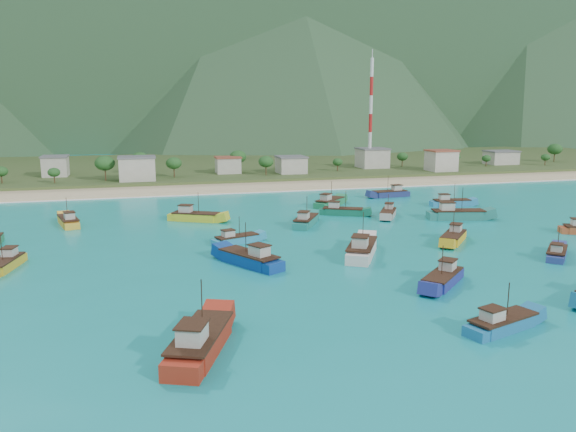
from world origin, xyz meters
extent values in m
plane|color=#0D7E95|center=(0.00, 0.00, 0.00)|extent=(600.00, 600.00, 0.00)
cube|color=beige|center=(0.00, 79.00, 0.00)|extent=(400.00, 18.00, 1.20)
cube|color=#385123|center=(0.00, 140.00, 0.00)|extent=(400.00, 110.00, 2.40)
cube|color=white|center=(0.00, 69.50, 0.00)|extent=(400.00, 2.50, 0.08)
cube|color=#385942|center=(120.00, 400.00, 100.00)|extent=(1100.00, 160.00, 200.00)
cube|color=#284C2D|center=(-40.00, 300.00, 75.00)|extent=(800.00, 160.00, 150.00)
cone|color=#284C2D|center=(60.00, 300.00, 85.00)|extent=(280.00, 280.00, 170.00)
cube|color=beige|center=(-59.42, 111.94, 4.75)|extent=(7.79, 8.50, 6.31)
cube|color=beige|center=(-33.36, 93.56, 5.13)|extent=(10.80, 8.38, 7.06)
cube|color=beige|center=(-2.89, 105.45, 4.23)|extent=(8.13, 6.78, 5.25)
cube|color=beige|center=(18.39, 100.43, 4.28)|extent=(9.26, 9.34, 5.36)
cube|color=beige|center=(52.76, 109.45, 5.04)|extent=(10.22, 9.86, 6.89)
cube|color=beige|center=(72.27, 92.86, 5.10)|extent=(9.20, 8.19, 7.00)
cube|color=beige|center=(107.85, 107.89, 4.08)|extent=(11.56, 8.27, 4.96)
cylinder|color=red|center=(51.00, 108.00, 4.94)|extent=(1.20, 1.20, 6.68)
cylinder|color=white|center=(51.00, 108.00, 11.62)|extent=(1.20, 1.20, 6.68)
cylinder|color=red|center=(51.00, 108.00, 18.30)|extent=(1.20, 1.20, 6.68)
cylinder|color=white|center=(51.00, 108.00, 24.98)|extent=(1.20, 1.20, 6.68)
cylinder|color=red|center=(51.00, 108.00, 31.66)|extent=(1.20, 1.20, 6.68)
cylinder|color=white|center=(51.00, 108.00, 38.35)|extent=(1.20, 1.20, 6.68)
cube|color=#1C7A6C|center=(0.07, 22.39, 0.58)|extent=(8.21, 10.93, 1.96)
cube|color=beige|center=(-1.05, 20.49, 2.36)|extent=(2.95, 3.12, 1.60)
cylinder|color=#382114|center=(0.38, 22.92, 3.77)|extent=(0.12, 0.12, 4.42)
cube|color=#22766A|center=(34.04, 19.56, 0.74)|extent=(13.07, 6.46, 2.28)
cube|color=beige|center=(31.54, 20.14, 2.81)|extent=(3.30, 2.89, 1.86)
cylinder|color=#382114|center=(34.73, 19.40, 4.45)|extent=(0.12, 0.12, 5.14)
cube|color=#116549|center=(11.45, 30.92, 0.52)|extent=(10.33, 7.26, 1.83)
cube|color=beige|center=(9.62, 31.86, 2.18)|extent=(2.88, 2.69, 1.49)
cylinder|color=#382114|center=(11.96, 30.66, 3.50)|extent=(0.12, 0.12, 4.13)
cube|color=gold|center=(-21.64, 32.78, 0.62)|extent=(11.52, 8.19, 2.05)
cube|color=beige|center=(-23.68, 33.86, 2.48)|extent=(3.23, 3.02, 1.66)
cylinder|color=#382114|center=(-21.07, 32.49, 3.95)|extent=(0.12, 0.12, 4.61)
cube|color=teal|center=(41.79, 34.98, 0.52)|extent=(10.37, 4.24, 1.83)
cube|color=beige|center=(39.75, 35.24, 2.18)|extent=(2.51, 2.12, 1.49)
cylinder|color=#382114|center=(42.36, 34.90, 3.49)|extent=(0.12, 0.12, 4.12)
cube|color=beige|center=(1.87, -3.38, 0.77)|extent=(9.62, 13.02, 2.33)
cube|color=beige|center=(0.57, -5.66, 2.88)|extent=(3.48, 3.69, 1.89)
cylinder|color=#382114|center=(2.23, -2.74, 4.55)|extent=(0.12, 0.12, 5.24)
cube|color=navy|center=(32.33, -12.71, 0.41)|extent=(8.15, 8.26, 1.63)
cube|color=beige|center=(31.05, -14.02, 1.89)|extent=(2.60, 2.60, 1.32)
cylinder|color=#382114|center=(32.69, -12.34, 3.06)|extent=(0.12, 0.12, 3.67)
cube|color=navy|center=(6.59, -20.87, 0.54)|extent=(9.70, 9.25, 1.88)
cube|color=beige|center=(8.15, -19.44, 2.25)|extent=(3.02, 2.99, 1.53)
cylinder|color=#382114|center=(6.16, -21.27, 3.60)|extent=(0.12, 0.12, 4.24)
cube|color=gold|center=(-47.81, 35.33, 0.54)|extent=(5.56, 10.82, 1.89)
cube|color=beige|center=(-47.28, 33.27, 2.26)|extent=(2.43, 2.76, 1.53)
cylinder|color=#382114|center=(-47.96, 35.90, 3.61)|extent=(0.12, 0.12, 4.25)
cube|color=teal|center=(-16.56, 10.74, 0.40)|extent=(9.22, 5.41, 1.61)
cube|color=beige|center=(-18.27, 10.14, 1.86)|extent=(2.44, 2.20, 1.31)
cylinder|color=#382114|center=(-16.09, 10.91, 3.02)|extent=(0.12, 0.12, 3.62)
cube|color=#1D7D4B|center=(12.60, 43.01, 0.60)|extent=(10.24, 9.82, 1.99)
cube|color=beige|center=(10.95, 41.48, 2.40)|extent=(3.19, 3.16, 1.62)
cylinder|color=#382114|center=(13.05, 43.43, 3.83)|extent=(0.12, 0.12, 4.48)
cube|color=#19699C|center=(4.73, -36.86, 0.48)|extent=(10.13, 5.67, 1.77)
cube|color=beige|center=(2.84, -37.46, 2.08)|extent=(2.64, 2.36, 1.44)
cylinder|color=#382114|center=(5.26, -36.70, 3.35)|extent=(0.12, 0.12, 3.98)
cube|color=gold|center=(21.53, 0.95, 0.52)|extent=(9.03, 9.52, 1.84)
cube|color=beige|center=(22.93, 2.48, 2.19)|extent=(2.92, 2.95, 1.50)
cylinder|color=#382114|center=(21.15, 0.52, 3.52)|extent=(0.12, 0.12, 4.15)
cube|color=navy|center=(33.04, 52.17, 0.56)|extent=(10.86, 4.14, 1.93)
cube|color=beige|center=(35.20, 52.37, 2.31)|extent=(2.59, 2.16, 1.57)
cylinder|color=#382114|center=(32.44, 52.11, 3.70)|extent=(0.12, 0.12, 4.34)
cube|color=gold|center=(-53.56, 3.43, 0.48)|extent=(4.79, 10.12, 1.77)
cube|color=beige|center=(-53.16, 5.38, 2.09)|extent=(2.19, 2.53, 1.44)
cylinder|color=#382114|center=(-53.68, 2.89, 3.36)|extent=(0.12, 0.12, 3.98)
cube|color=navy|center=(-17.32, -4.09, 0.69)|extent=(9.05, 12.17, 2.18)
cube|color=beige|center=(-16.10, -6.21, 2.67)|extent=(3.26, 3.46, 1.77)
cylinder|color=#382114|center=(-17.66, -3.49, 4.24)|extent=(0.12, 0.12, 4.91)
cube|color=#A4A095|center=(20.41, 26.15, 0.46)|extent=(7.30, 9.54, 1.72)
cube|color=beige|center=(21.42, 27.81, 2.02)|extent=(2.60, 2.74, 1.40)
cylinder|color=#382114|center=(20.14, 25.69, 3.26)|extent=(0.12, 0.12, 3.87)
cube|color=maroon|center=(-28.14, -33.79, 0.79)|extent=(8.64, 13.60, 2.39)
cube|color=beige|center=(-29.17, -36.27, 2.96)|extent=(3.37, 3.68, 1.94)
cylinder|color=#382114|center=(-27.85, -33.11, 4.67)|extent=(0.12, 0.12, 5.37)
camera|label=1|loc=(-33.49, -87.06, 24.23)|focal=35.00mm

